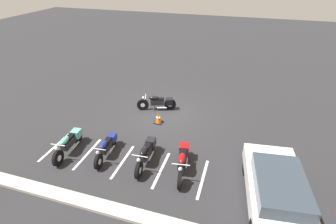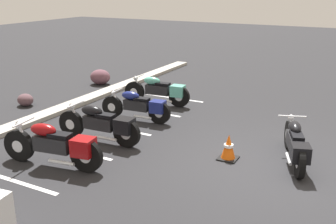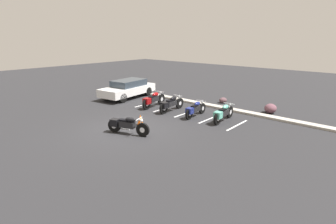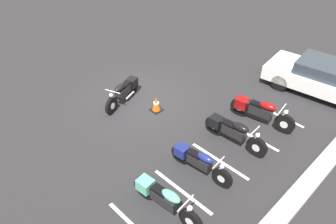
{
  "view_description": "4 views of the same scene",
  "coord_description": "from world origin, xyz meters",
  "px_view_note": "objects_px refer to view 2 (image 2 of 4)",
  "views": [
    {
      "loc": [
        -3.79,
        11.37,
        7.03
      ],
      "look_at": [
        -0.6,
        1.15,
        0.86
      ],
      "focal_mm": 28.0,
      "sensor_mm": 36.0,
      "label": 1
    },
    {
      "loc": [
        -7.4,
        -1.58,
        3.54
      ],
      "look_at": [
        -0.55,
        2.08,
        1.02
      ],
      "focal_mm": 42.0,
      "sensor_mm": 36.0,
      "label": 2
    },
    {
      "loc": [
        9.3,
        -7.58,
        4.28
      ],
      "look_at": [
        0.58,
        2.33,
        0.49
      ],
      "focal_mm": 28.0,
      "sensor_mm": 36.0,
      "label": 3
    },
    {
      "loc": [
        6.4,
        7.95,
        7.08
      ],
      "look_at": [
        0.28,
        1.8,
        0.55
      ],
      "focal_mm": 35.0,
      "sensor_mm": 36.0,
      "label": 4
    }
  ],
  "objects_px": {
    "parked_bike_2": "(139,106)",
    "landscape_rock_1": "(25,100)",
    "landscape_rock_0": "(100,77)",
    "parked_bike_0": "(56,145)",
    "parked_bike_3": "(160,90)",
    "parked_bike_1": "(102,124)",
    "traffic_cone": "(228,148)",
    "motorcycle_black_featured": "(295,144)"
  },
  "relations": [
    {
      "from": "parked_bike_2",
      "to": "landscape_rock_1",
      "type": "height_order",
      "value": "parked_bike_2"
    },
    {
      "from": "parked_bike_2",
      "to": "landscape_rock_0",
      "type": "bearing_deg",
      "value": -44.73
    },
    {
      "from": "parked_bike_0",
      "to": "parked_bike_3",
      "type": "distance_m",
      "value": 4.83
    },
    {
      "from": "parked_bike_2",
      "to": "parked_bike_3",
      "type": "height_order",
      "value": "parked_bike_3"
    },
    {
      "from": "parked_bike_3",
      "to": "landscape_rock_1",
      "type": "height_order",
      "value": "parked_bike_3"
    },
    {
      "from": "landscape_rock_1",
      "to": "parked_bike_0",
      "type": "bearing_deg",
      "value": -125.46
    },
    {
      "from": "parked_bike_0",
      "to": "landscape_rock_1",
      "type": "bearing_deg",
      "value": -44.31
    },
    {
      "from": "parked_bike_1",
      "to": "parked_bike_2",
      "type": "height_order",
      "value": "parked_bike_1"
    },
    {
      "from": "landscape_rock_1",
      "to": "traffic_cone",
      "type": "xyz_separation_m",
      "value": [
        -0.77,
        -6.83,
        0.07
      ]
    },
    {
      "from": "parked_bike_3",
      "to": "landscape_rock_0",
      "type": "relative_size",
      "value": 2.88
    },
    {
      "from": "parked_bike_3",
      "to": "traffic_cone",
      "type": "height_order",
      "value": "parked_bike_3"
    },
    {
      "from": "parked_bike_0",
      "to": "traffic_cone",
      "type": "distance_m",
      "value": 3.56
    },
    {
      "from": "parked_bike_1",
      "to": "parked_bike_3",
      "type": "distance_m",
      "value": 3.35
    },
    {
      "from": "traffic_cone",
      "to": "motorcycle_black_featured",
      "type": "bearing_deg",
      "value": -71.18
    },
    {
      "from": "motorcycle_black_featured",
      "to": "parked_bike_1",
      "type": "relative_size",
      "value": 0.91
    },
    {
      "from": "motorcycle_black_featured",
      "to": "parked_bike_1",
      "type": "xyz_separation_m",
      "value": [
        -0.94,
        4.21,
        0.02
      ]
    },
    {
      "from": "parked_bike_1",
      "to": "parked_bike_2",
      "type": "distance_m",
      "value": 1.72
    },
    {
      "from": "motorcycle_black_featured",
      "to": "landscape_rock_1",
      "type": "distance_m",
      "value": 8.12
    },
    {
      "from": "landscape_rock_0",
      "to": "parked_bike_3",
      "type": "bearing_deg",
      "value": -111.25
    },
    {
      "from": "motorcycle_black_featured",
      "to": "landscape_rock_1",
      "type": "bearing_deg",
      "value": 68.09
    },
    {
      "from": "parked_bike_0",
      "to": "landscape_rock_1",
      "type": "distance_m",
      "value": 4.79
    },
    {
      "from": "parked_bike_2",
      "to": "parked_bike_3",
      "type": "xyz_separation_m",
      "value": [
        1.61,
        0.25,
        0.03
      ]
    },
    {
      "from": "motorcycle_black_featured",
      "to": "parked_bike_0",
      "type": "xyz_separation_m",
      "value": [
        -2.43,
        4.22,
        0.04
      ]
    },
    {
      "from": "parked_bike_0",
      "to": "motorcycle_black_featured",
      "type": "bearing_deg",
      "value": -158.87
    },
    {
      "from": "motorcycle_black_featured",
      "to": "parked_bike_0",
      "type": "relative_size",
      "value": 0.89
    },
    {
      "from": "parked_bike_1",
      "to": "parked_bike_2",
      "type": "bearing_deg",
      "value": -90.95
    },
    {
      "from": "landscape_rock_0",
      "to": "traffic_cone",
      "type": "xyz_separation_m",
      "value": [
        -4.09,
        -6.5,
        -0.02
      ]
    },
    {
      "from": "motorcycle_black_featured",
      "to": "landscape_rock_0",
      "type": "bearing_deg",
      "value": 45.35
    },
    {
      "from": "parked_bike_3",
      "to": "traffic_cone",
      "type": "bearing_deg",
      "value": 133.95
    },
    {
      "from": "parked_bike_1",
      "to": "landscape_rock_1",
      "type": "bearing_deg",
      "value": -21.43
    },
    {
      "from": "motorcycle_black_featured",
      "to": "landscape_rock_0",
      "type": "relative_size",
      "value": 2.69
    },
    {
      "from": "parked_bike_1",
      "to": "traffic_cone",
      "type": "bearing_deg",
      "value": -173.38
    },
    {
      "from": "parked_bike_1",
      "to": "landscape_rock_1",
      "type": "xyz_separation_m",
      "value": [
        1.28,
        3.9,
        -0.28
      ]
    },
    {
      "from": "parked_bike_2",
      "to": "landscape_rock_1",
      "type": "xyz_separation_m",
      "value": [
        -0.43,
        3.84,
        -0.24
      ]
    },
    {
      "from": "motorcycle_black_featured",
      "to": "parked_bike_1",
      "type": "bearing_deg",
      "value": 83.14
    },
    {
      "from": "motorcycle_black_featured",
      "to": "parked_bike_0",
      "type": "height_order",
      "value": "parked_bike_0"
    },
    {
      "from": "traffic_cone",
      "to": "parked_bike_0",
      "type": "bearing_deg",
      "value": 124.2
    },
    {
      "from": "landscape_rock_0",
      "to": "landscape_rock_1",
      "type": "relative_size",
      "value": 1.36
    },
    {
      "from": "parked_bike_1",
      "to": "parked_bike_2",
      "type": "relative_size",
      "value": 1.08
    },
    {
      "from": "parked_bike_0",
      "to": "parked_bike_1",
      "type": "distance_m",
      "value": 1.49
    },
    {
      "from": "parked_bike_0",
      "to": "traffic_cone",
      "type": "height_order",
      "value": "parked_bike_0"
    },
    {
      "from": "parked_bike_3",
      "to": "parked_bike_2",
      "type": "bearing_deg",
      "value": 93.83
    }
  ]
}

